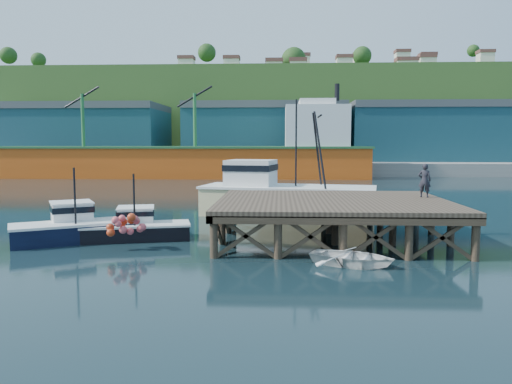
# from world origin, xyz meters

# --- Properties ---
(ground) EXTENTS (300.00, 300.00, 0.00)m
(ground) POSITION_xyz_m (0.00, 0.00, 0.00)
(ground) COLOR black
(ground) RESTS_ON ground
(wharf) EXTENTS (12.00, 10.00, 2.62)m
(wharf) POSITION_xyz_m (5.50, -0.19, 1.94)
(wharf) COLOR brown
(wharf) RESTS_ON ground
(far_quay) EXTENTS (160.00, 40.00, 2.00)m
(far_quay) POSITION_xyz_m (0.00, 70.00, 1.00)
(far_quay) COLOR gray
(far_quay) RESTS_ON ground
(warehouse_left) EXTENTS (32.00, 16.00, 9.00)m
(warehouse_left) POSITION_xyz_m (-35.00, 65.00, 6.50)
(warehouse_left) COLOR #194553
(warehouse_left) RESTS_ON far_quay
(warehouse_mid) EXTENTS (28.00, 16.00, 9.00)m
(warehouse_mid) POSITION_xyz_m (0.00, 65.00, 6.50)
(warehouse_mid) COLOR #194553
(warehouse_mid) RESTS_ON far_quay
(warehouse_right) EXTENTS (30.00, 16.00, 9.00)m
(warehouse_right) POSITION_xyz_m (30.00, 65.00, 6.50)
(warehouse_right) COLOR #194553
(warehouse_right) RESTS_ON far_quay
(cargo_ship) EXTENTS (55.50, 10.00, 13.75)m
(cargo_ship) POSITION_xyz_m (-8.46, 48.00, 3.31)
(cargo_ship) COLOR #DB5314
(cargo_ship) RESTS_ON ground
(hillside) EXTENTS (220.00, 50.00, 22.00)m
(hillside) POSITION_xyz_m (0.00, 100.00, 11.00)
(hillside) COLOR #2D511E
(hillside) RESTS_ON ground
(boat_navy) EXTENTS (6.51, 4.96, 3.88)m
(boat_navy) POSITION_xyz_m (-8.04, -1.12, 0.78)
(boat_navy) COLOR black
(boat_navy) RESTS_ON ground
(boat_black) EXTENTS (6.05, 5.02, 3.53)m
(boat_black) POSITION_xyz_m (-4.99, -0.40, 0.65)
(boat_black) COLOR black
(boat_black) RESTS_ON ground
(trawler) EXTENTS (12.76, 6.64, 8.13)m
(trawler) POSITION_xyz_m (3.02, 8.76, 1.67)
(trawler) COLOR beige
(trawler) RESTS_ON ground
(dinghy) EXTENTS (4.20, 3.66, 0.72)m
(dinghy) POSITION_xyz_m (5.75, -5.80, 0.36)
(dinghy) COLOR white
(dinghy) RESTS_ON ground
(dockworker) EXTENTS (0.79, 0.66, 1.86)m
(dockworker) POSITION_xyz_m (10.67, 1.34, 3.05)
(dockworker) COLOR black
(dockworker) RESTS_ON wharf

